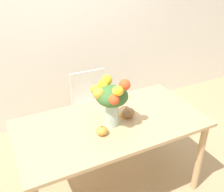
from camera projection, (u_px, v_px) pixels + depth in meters
name	position (u px, v px, depth m)	size (l,w,h in m)	color
ground_plane	(111.00, 188.00, 2.55)	(12.00, 12.00, 0.00)	tan
wall_back	(56.00, 18.00, 3.03)	(8.00, 0.06, 2.70)	white
dining_table	(111.00, 132.00, 2.22)	(1.57, 0.82, 0.78)	tan
flower_vase	(111.00, 98.00, 2.03)	(0.28, 0.33, 0.43)	#B2CCBC
pumpkin	(102.00, 131.00, 2.01)	(0.09, 0.09, 0.08)	gold
turkey_figurine	(127.00, 112.00, 2.23)	(0.12, 0.16, 0.10)	#936642
dining_chair_near_window	(93.00, 109.00, 2.95)	(0.43, 0.43, 0.88)	silver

